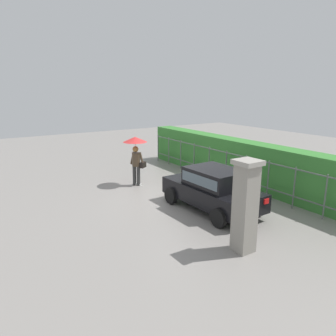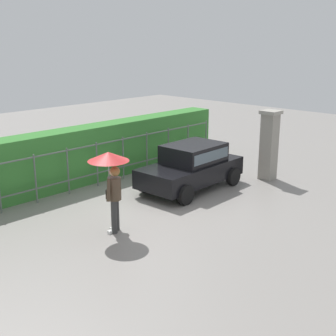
% 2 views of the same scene
% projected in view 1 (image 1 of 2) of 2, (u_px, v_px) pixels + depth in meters
% --- Properties ---
extents(ground_plane, '(40.00, 40.00, 0.00)m').
position_uv_depth(ground_plane, '(176.00, 198.00, 12.30)').
color(ground_plane, gray).
extents(car, '(3.78, 1.96, 1.48)m').
position_uv_depth(car, '(213.00, 187.00, 10.94)').
color(car, black).
rests_on(car, ground).
extents(pedestrian, '(1.02, 1.02, 2.10)m').
position_uv_depth(pedestrian, '(136.00, 149.00, 13.61)').
color(pedestrian, '#333333').
rests_on(pedestrian, ground).
extents(gate_pillar, '(0.60, 0.60, 2.42)m').
position_uv_depth(gate_pillar, '(245.00, 206.00, 8.03)').
color(gate_pillar, gray).
rests_on(gate_pillar, ground).
extents(fence_section, '(11.45, 0.05, 1.50)m').
position_uv_depth(fence_section, '(226.00, 166.00, 13.83)').
color(fence_section, '#59605B').
rests_on(fence_section, ground).
extents(hedge_row, '(12.40, 0.90, 1.90)m').
position_uv_depth(hedge_row, '(238.00, 161.00, 14.18)').
color(hedge_row, '#387F33').
rests_on(hedge_row, ground).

